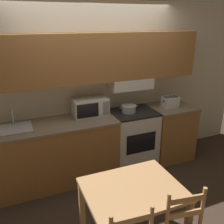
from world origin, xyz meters
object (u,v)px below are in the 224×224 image
at_px(dining_table, 133,197).
at_px(sink_basin, 14,128).
at_px(microwave, 90,107).
at_px(toaster, 170,102).
at_px(stove_range, 132,138).
at_px(cooking_pot, 129,108).

bearing_deg(dining_table, sink_basin, 125.00).
relative_size(microwave, sink_basin, 1.15).
relative_size(microwave, toaster, 2.02).
relative_size(stove_range, microwave, 1.80).
distance_m(cooking_pot, microwave, 0.60).
distance_m(stove_range, cooking_pot, 0.53).
relative_size(stove_range, dining_table, 0.98).
relative_size(cooking_pot, toaster, 1.20).
bearing_deg(stove_range, cooking_pot, -175.63).
bearing_deg(microwave, cooking_pot, -11.44).
relative_size(cooking_pot, sink_basin, 0.68).
relative_size(stove_range, sink_basin, 2.06).
height_order(sink_basin, dining_table, sink_basin).
bearing_deg(stove_range, sink_basin, -179.45).
bearing_deg(stove_range, toaster, -2.91).
xyz_separation_m(cooking_pot, sink_basin, (-1.67, -0.01, -0.05)).
relative_size(stove_range, toaster, 3.63).
distance_m(cooking_pot, toaster, 0.74).
xyz_separation_m(stove_range, cooking_pot, (-0.08, -0.01, 0.53)).
height_order(stove_range, sink_basin, sink_basin).
height_order(toaster, sink_basin, sink_basin).
bearing_deg(sink_basin, cooking_pot, 0.37).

